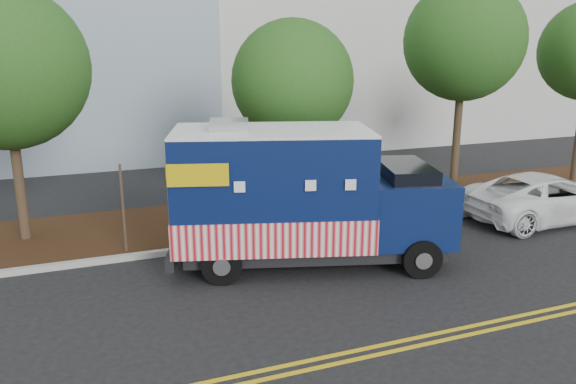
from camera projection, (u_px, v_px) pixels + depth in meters
name	position (u px, v px, depth m)	size (l,w,h in m)	color
ground	(268.00, 262.00, 13.86)	(120.00, 120.00, 0.00)	black
curb	(251.00, 241.00, 15.10)	(120.00, 0.18, 0.15)	#9E9E99
mulch_strip	(231.00, 219.00, 17.00)	(120.00, 4.00, 0.15)	black
centerline_near	(350.00, 352.00, 9.84)	(120.00, 0.10, 0.01)	gold
centerline_far	(357.00, 359.00, 9.61)	(120.00, 0.10, 0.01)	gold
tree_a	(5.00, 68.00, 14.00)	(4.14, 4.14, 6.73)	#38281C
tree_b	(293.00, 81.00, 16.82)	(3.67, 3.67, 5.98)	#38281C
tree_c	(464.00, 41.00, 18.00)	(3.86, 3.86, 7.25)	#38281C
sign_post	(123.00, 211.00, 13.93)	(0.06, 0.06, 2.40)	#473828
food_truck	(297.00, 200.00, 13.46)	(7.13, 4.21, 3.55)	black
white_car	(546.00, 197.00, 17.00)	(2.39, 5.19, 1.44)	white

